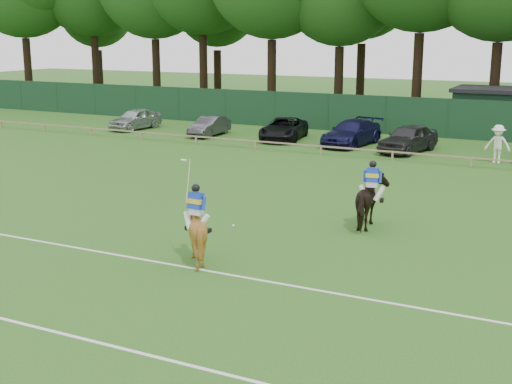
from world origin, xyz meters
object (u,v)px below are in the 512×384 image
Objects in this scene: hatch_grey at (408,138)px; polo_ball at (233,226)px; horse_chestnut at (197,232)px; suv_black at (284,129)px; sedan_navy at (352,133)px; spectator_left at (498,144)px; horse_dark at (371,202)px; sedan_grey at (209,126)px; sedan_silver at (135,119)px.

hatch_grey reaches higher than polo_ball.
polo_ball is at bearing -73.70° from horse_chestnut.
sedan_navy reaches higher than suv_black.
polo_ball is (-6.48, -16.46, -0.93)m from spectator_left.
horse_chestnut reaches higher than suv_black.
horse_chestnut reaches higher than polo_ball.
spectator_left reaches higher than horse_chestnut.
suv_black is at bearing 109.20° from polo_ball.
horse_dark reaches higher than polo_ball.
sedan_grey is at bearing -54.86° from horse_dark.
horse_chestnut is at bearing -78.79° from hatch_grey.
sedan_silver is at bearing -46.18° from horse_dark.
sedan_grey is 9.46m from sedan_navy.
sedan_grey is (6.10, -0.34, -0.09)m from sedan_silver.
sedan_silver is 0.85× the size of suv_black.
sedan_silver is at bearing -168.55° from hatch_grey.
horse_dark is at bearing -47.82° from sedan_grey.
horse_chestnut is 0.35× the size of sedan_navy.
spectator_left is (24.03, -1.84, 0.26)m from sedan_silver.
hatch_grey is at bearing -3.98° from sedan_grey.
horse_dark is at bearing -61.03° from sedan_navy.
sedan_silver is at bearing 175.57° from spectator_left.
sedan_grey is (-12.19, 21.58, -0.27)m from horse_chestnut.
sedan_navy is at bearing -11.81° from suv_black.
polo_ball is (-0.73, 3.61, -0.84)m from horse_chestnut.
sedan_grey is at bearing -168.86° from sedan_navy.
spectator_left is at bearing -101.15° from horse_chestnut.
horse_dark is at bearing -31.57° from sedan_silver.
spectator_left reaches higher than horse_dark.
sedan_navy is at bearing 5.73° from sedan_silver.
hatch_grey is at bearing -89.75° from horse_dark.
sedan_silver is 0.83× the size of sedan_navy.
suv_black is 0.97× the size of sedan_navy.
horse_dark is at bearing -67.33° from suv_black.
horse_chestnut is (-3.52, -5.67, -0.01)m from horse_dark.
horse_dark reaches higher than sedan_navy.
sedan_grey is 0.83× the size of hatch_grey.
sedan_silver is 24.10m from spectator_left.
hatch_grey is 50.30× the size of polo_ball.
polo_ball is (-1.58, -17.62, -0.73)m from hatch_grey.
sedan_silver is at bearing 133.79° from polo_ball.
sedan_silver is at bearing 174.36° from sedan_grey.
horse_dark is 1.20× the size of horse_chestnut.
hatch_grey reaches higher than sedan_grey.
spectator_left is 17.72m from polo_ball.
sedan_navy is at bearing 96.21° from polo_ball.
horse_dark is at bearing -66.75° from hatch_grey.
sedan_silver is 15.54m from sedan_navy.
horse_chestnut is at bearing 48.69° from horse_dark.
polo_ball is at bearing -111.52° from spectator_left.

